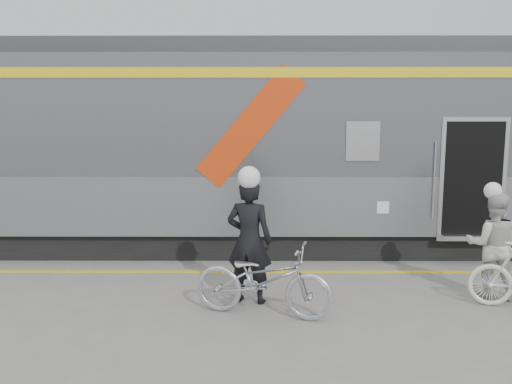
{
  "coord_description": "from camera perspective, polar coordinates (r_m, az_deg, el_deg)",
  "views": [
    {
      "loc": [
        -0.59,
        -6.97,
        2.82
      ],
      "look_at": [
        -0.63,
        1.6,
        1.5
      ],
      "focal_mm": 38.0,
      "sensor_mm": 36.0,
      "label": 1
    }
  ],
  "objects": [
    {
      "name": "helmet_woman",
      "position": [
        8.72,
        24.01,
        0.82
      ],
      "size": [
        0.26,
        0.26,
        0.26
      ],
      "primitive_type": "sphere",
      "color": "white",
      "rests_on": "woman"
    },
    {
      "name": "woman",
      "position": [
        8.88,
        23.64,
        -5.13
      ],
      "size": [
        0.92,
        0.81,
        1.6
      ],
      "primitive_type": "imported",
      "rotation": [
        0.0,
        0.0,
        2.84
      ],
      "color": "beige",
      "rests_on": "ground"
    },
    {
      "name": "train",
      "position": [
        11.32,
        8.76,
        4.77
      ],
      "size": [
        24.0,
        3.17,
        4.1
      ],
      "color": "black",
      "rests_on": "ground"
    },
    {
      "name": "bicycle_left",
      "position": [
        7.49,
        0.78,
        -9.23
      ],
      "size": [
        2.05,
        1.17,
        1.02
      ],
      "primitive_type": "imported",
      "rotation": [
        0.0,
        0.0,
        1.3
      ],
      "color": "#B0B2B8",
      "rests_on": "ground"
    },
    {
      "name": "man",
      "position": [
        7.91,
        -0.71,
        -5.13
      ],
      "size": [
        0.77,
        0.61,
        1.85
      ],
      "primitive_type": "imported",
      "rotation": [
        0.0,
        0.0,
        2.87
      ],
      "color": "black",
      "rests_on": "ground"
    },
    {
      "name": "helmet_man",
      "position": [
        7.72,
        -0.72,
        2.7
      ],
      "size": [
        0.32,
        0.32,
        0.32
      ],
      "primitive_type": "sphere",
      "color": "white",
      "rests_on": "man"
    },
    {
      "name": "safety_strip",
      "position": [
        9.57,
        3.82,
        -8.39
      ],
      "size": [
        24.0,
        0.12,
        0.01
      ],
      "primitive_type": "cube",
      "color": "yellow",
      "rests_on": "ground"
    },
    {
      "name": "ground",
      "position": [
        7.55,
        4.85,
        -13.23
      ],
      "size": [
        90.0,
        90.0,
        0.0
      ],
      "primitive_type": "plane",
      "color": "slate",
      "rests_on": "ground"
    }
  ]
}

